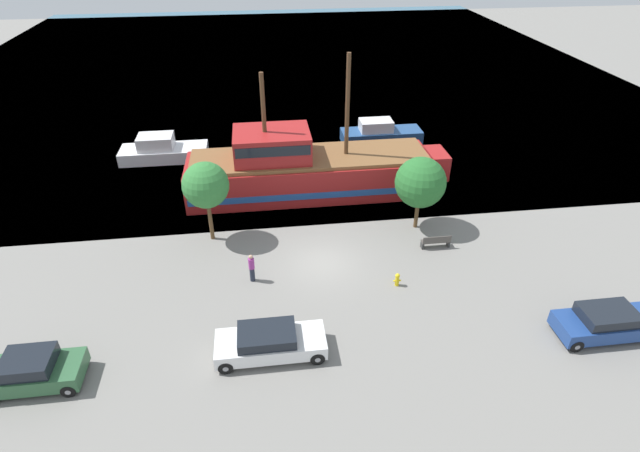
# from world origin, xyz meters

# --- Properties ---
(ground_plane) EXTENTS (160.00, 160.00, 0.00)m
(ground_plane) POSITION_xyz_m (0.00, 0.00, 0.00)
(ground_plane) COLOR gray
(water_surface) EXTENTS (80.00, 80.00, 0.00)m
(water_surface) POSITION_xyz_m (0.00, 44.00, 0.00)
(water_surface) COLOR #38667F
(water_surface) RESTS_ON ground
(pirate_ship) EXTENTS (18.14, 4.65, 9.55)m
(pirate_ship) POSITION_xyz_m (0.06, 8.52, 1.72)
(pirate_ship) COLOR #A31E1E
(pirate_ship) RESTS_ON water_surface
(moored_boat_dockside) EXTENTS (6.82, 2.25, 1.96)m
(moored_boat_dockside) POSITION_xyz_m (7.22, 16.62, 0.74)
(moored_boat_dockside) COLOR navy
(moored_boat_dockside) RESTS_ON water_surface
(moored_boat_outer) EXTENTS (6.77, 2.54, 2.03)m
(moored_boat_outer) POSITION_xyz_m (-10.81, 15.42, 0.75)
(moored_boat_outer) COLOR silver
(moored_boat_outer) RESTS_ON water_surface
(parked_car_curb_front) EXTENTS (3.87, 1.96, 1.54)m
(parked_car_curb_front) POSITION_xyz_m (-13.11, -6.90, 0.75)
(parked_car_curb_front) COLOR #2D5B38
(parked_car_curb_front) RESTS_ON ground_plane
(parked_car_curb_mid) EXTENTS (4.83, 1.92, 1.49)m
(parked_car_curb_mid) POSITION_xyz_m (12.46, -7.30, 0.74)
(parked_car_curb_mid) COLOR navy
(parked_car_curb_mid) RESTS_ON ground_plane
(parked_car_curb_rear) EXTENTS (4.92, 1.96, 1.42)m
(parked_car_curb_rear) POSITION_xyz_m (-3.24, -6.51, 0.71)
(parked_car_curb_rear) COLOR white
(parked_car_curb_rear) RESTS_ON ground_plane
(fire_hydrant) EXTENTS (0.42, 0.25, 0.76)m
(fire_hydrant) POSITION_xyz_m (3.69, -2.51, 0.41)
(fire_hydrant) COLOR yellow
(fire_hydrant) RESTS_ON ground_plane
(bench_promenade_east) EXTENTS (1.72, 0.45, 0.85)m
(bench_promenade_east) POSITION_xyz_m (6.87, 0.62, 0.44)
(bench_promenade_east) COLOR #4C4742
(bench_promenade_east) RESTS_ON ground_plane
(pedestrian_walking_near) EXTENTS (0.32, 0.32, 1.68)m
(pedestrian_walking_near) POSITION_xyz_m (-3.95, -1.10, 0.85)
(pedestrian_walking_near) COLOR #232838
(pedestrian_walking_near) RESTS_ON ground_plane
(tree_row_east) EXTENTS (2.70, 2.70, 5.03)m
(tree_row_east) POSITION_xyz_m (-6.31, 3.32, 3.66)
(tree_row_east) COLOR brown
(tree_row_east) RESTS_ON ground_plane
(tree_row_mideast) EXTENTS (3.09, 3.09, 4.70)m
(tree_row_mideast) POSITION_xyz_m (6.35, 3.02, 3.15)
(tree_row_mideast) COLOR brown
(tree_row_mideast) RESTS_ON ground_plane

